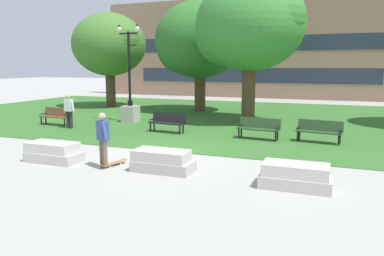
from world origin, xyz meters
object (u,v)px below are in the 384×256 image
object	(u,v)px
park_bench_far_left	(319,130)
concrete_block_right	(295,176)
park_bench_near_right	(259,127)
person_skateboarder	(103,137)
concrete_block_center	(53,152)
person_bystander_near_lawn	(69,109)
park_bench_far_right	(168,121)
lamp_post_right	(130,103)
concrete_block_left	(162,161)
skateboard	(113,163)
park_bench_near_left	(56,115)

from	to	relation	value
park_bench_far_left	concrete_block_right	bearing A→B (deg)	-92.84
park_bench_near_right	park_bench_far_left	world-z (taller)	same
person_skateboarder	park_bench_near_right	xyz separation A→B (m)	(3.62, 6.16, -0.43)
concrete_block_center	person_bystander_near_lawn	distance (m)	6.75
park_bench_near_right	park_bench_far_right	bearing A→B (deg)	178.10
concrete_block_right	lamp_post_right	world-z (taller)	lamp_post_right
concrete_block_right	park_bench_far_left	world-z (taller)	park_bench_far_left
concrete_block_left	lamp_post_right	distance (m)	10.22
skateboard	lamp_post_right	bearing A→B (deg)	116.85
park_bench_near_right	concrete_block_left	bearing A→B (deg)	-106.49
concrete_block_center	concrete_block_right	distance (m)	7.72
park_bench_far_left	lamp_post_right	world-z (taller)	lamp_post_right
person_skateboarder	person_bystander_near_lawn	distance (m)	8.02
concrete_block_right	park_bench_far_right	world-z (taller)	park_bench_far_right
lamp_post_right	person_bystander_near_lawn	size ratio (longest dim) A/B	3.11
concrete_block_right	skateboard	world-z (taller)	concrete_block_right
concrete_block_center	park_bench_near_right	size ratio (longest dim) A/B	0.97
concrete_block_center	lamp_post_right	world-z (taller)	lamp_post_right
concrete_block_right	concrete_block_left	bearing A→B (deg)	177.35
lamp_post_right	person_bystander_near_lawn	bearing A→B (deg)	-119.96
person_bystander_near_lawn	concrete_block_right	bearing A→B (deg)	-25.35
concrete_block_center	park_bench_near_left	xyz separation A→B (m)	(-5.20, 6.18, 0.23)
concrete_block_center	park_bench_near_left	bearing A→B (deg)	130.07
person_skateboarder	park_bench_near_left	size ratio (longest dim) A/B	0.94
concrete_block_left	skateboard	bearing A→B (deg)	-179.19
lamp_post_right	person_bystander_near_lawn	world-z (taller)	lamp_post_right
park_bench_near_left	park_bench_far_left	size ratio (longest dim) A/B	0.98
park_bench_far_right	person_bystander_near_lawn	size ratio (longest dim) A/B	1.08
park_bench_near_left	concrete_block_center	bearing A→B (deg)	-49.93
skateboard	park_bench_far_left	xyz separation A→B (m)	(5.89, 6.08, 0.45)
skateboard	person_bystander_near_lawn	world-z (taller)	person_bystander_near_lawn
park_bench_far_left	park_bench_far_right	size ratio (longest dim) A/B	1.00
skateboard	park_bench_far_left	bearing A→B (deg)	45.91
concrete_block_left	park_bench_far_right	xyz separation A→B (m)	(-2.59, 6.03, 0.23)
concrete_block_center	person_skateboarder	distance (m)	2.07
park_bench_near_left	park_bench_far_right	size ratio (longest dim) A/B	0.99
concrete_block_center	park_bench_near_right	distance (m)	8.30
concrete_block_right	park_bench_far_right	distance (m)	8.96
concrete_block_right	person_bystander_near_lawn	xyz separation A→B (m)	(-11.53, 5.46, 0.68)
park_bench_near_left	park_bench_far_left	distance (m)	13.22
concrete_block_left	park_bench_near_left	xyz separation A→B (m)	(-9.04, 5.93, 0.23)
park_bench_near_left	person_bystander_near_lawn	distance (m)	1.59
skateboard	park_bench_far_left	distance (m)	8.48
park_bench_far_left	person_bystander_near_lawn	xyz separation A→B (m)	(-11.84, -0.78, 0.44)
concrete_block_center	park_bench_far_right	distance (m)	6.40
concrete_block_center	park_bench_near_right	world-z (taller)	park_bench_near_right
concrete_block_left	lamp_post_right	size ratio (longest dim) A/B	0.34
park_bench_far_right	lamp_post_right	size ratio (longest dim) A/B	0.35
skateboard	park_bench_far_right	bearing A→B (deg)	98.30
concrete_block_left	park_bench_far_left	bearing A→B (deg)	55.39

